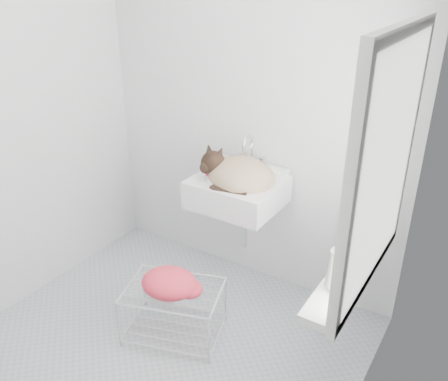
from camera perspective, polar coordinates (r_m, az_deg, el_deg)
The scene contains 15 objects.
floor at distance 3.01m, azimuth -7.55°, elevation -18.35°, with size 2.20×2.00×0.02m, color #A7ADB4.
back_wall at distance 3.10m, azimuth 2.99°, elevation 10.15°, with size 2.20×0.02×2.50m, color silver.
right_wall at distance 1.84m, azimuth 17.53°, elevation -2.35°, with size 0.02×2.00×2.50m, color silver.
left_wall at distance 3.13m, azimuth -24.86°, elevation 7.97°, with size 0.02×2.00×2.50m, color silver.
window_glass at distance 1.98m, azimuth 19.11°, elevation 2.64°, with size 0.01×0.80×1.00m, color white.
window_frame at distance 1.99m, azimuth 18.70°, elevation 2.73°, with size 0.04×0.90×1.10m, color white.
windowsill at distance 2.24m, azimuth 15.34°, elevation -9.23°, with size 0.16×0.88×0.04m, color white.
sink at distance 2.99m, azimuth 1.65°, elevation 1.39°, with size 0.55×0.48×0.22m, color white.
faucet at distance 3.08m, azimuth 3.40°, elevation 4.93°, with size 0.20×0.14×0.20m, color silver, non-canonical shape.
cat at distance 2.95m, azimuth 1.68°, elevation 1.94°, with size 0.47×0.38×0.29m.
wire_rack at distance 3.00m, azimuth -6.02°, elevation -14.52°, with size 0.56×0.39×0.33m, color beige.
towel at distance 2.84m, azimuth -6.59°, elevation -11.69°, with size 0.34×0.24×0.14m, color orange.
bottle_a at distance 2.08m, azimuth 13.38°, elevation -11.45°, with size 0.08×0.08×0.22m, color beige.
bottle_b at distance 2.21m, azimuth 14.88°, elevation -9.17°, with size 0.09×0.09×0.20m, color teal.
bottle_c at distance 2.33m, azimuth 16.09°, elevation -7.28°, with size 0.12×0.12×0.16m, color silver.
Camera 1 is at (1.46, -1.61, 2.08)m, focal length 37.81 mm.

